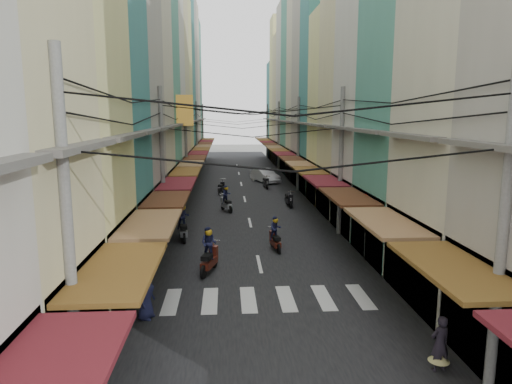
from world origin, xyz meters
name	(u,v)px	position (x,y,z in m)	size (l,w,h in m)	color
ground	(256,251)	(0.00, 0.00, 0.00)	(160.00, 160.00, 0.00)	slate
road	(242,187)	(0.00, 20.00, 0.01)	(10.00, 80.00, 0.02)	black
sidewalk_left	(171,188)	(-6.50, 20.00, 0.03)	(3.00, 80.00, 0.06)	gray
sidewalk_right	(311,186)	(6.50, 20.00, 0.03)	(3.00, 80.00, 0.06)	gray
crosswalk	(267,299)	(0.00, -6.00, 0.03)	(7.55, 2.40, 0.01)	silver
building_row_left	(145,76)	(-7.92, 16.56, 9.78)	(7.80, 67.67, 23.70)	beige
building_row_right	(338,81)	(7.92, 16.45, 9.41)	(7.80, 68.98, 22.59)	teal
utility_poles	(244,116)	(0.00, 15.01, 6.59)	(10.20, 66.13, 8.20)	gray
white_car	(265,182)	(2.42, 22.99, 0.00)	(4.83, 1.89, 1.70)	silver
bicycle	(373,238)	(6.58, 2.09, 0.00)	(0.66, 1.75, 1.21)	black
moving_scooters	(233,215)	(-1.08, 5.72, 0.57)	(7.41, 24.36, 2.01)	black
parked_scooters	(358,268)	(3.97, -4.04, 0.45)	(12.85, 11.36, 0.98)	black
pedestrians	(169,221)	(-4.55, 2.44, 1.05)	(11.76, 26.81, 2.19)	black
market_umbrella	(436,235)	(6.36, -5.73, 2.27)	(2.44, 2.44, 2.57)	#B2B2B7
traffic_sign	(366,211)	(5.01, -1.51, 2.28)	(0.10, 0.68, 3.10)	gray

